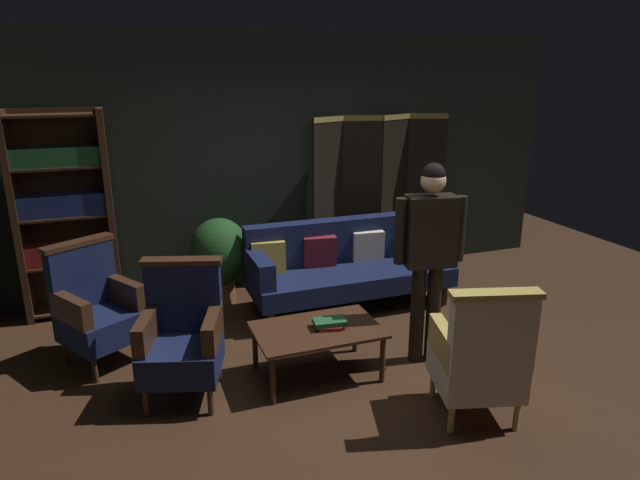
{
  "coord_description": "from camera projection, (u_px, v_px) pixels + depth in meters",
  "views": [
    {
      "loc": [
        -1.61,
        -3.59,
        2.38
      ],
      "look_at": [
        0.0,
        0.8,
        0.95
      ],
      "focal_mm": 31.05,
      "sensor_mm": 36.0,
      "label": 1
    }
  ],
  "objects": [
    {
      "name": "ground_plane",
      "position": [
        354.0,
        380.0,
        4.45
      ],
      "size": [
        10.0,
        10.0,
        0.0
      ],
      "primitive_type": "plane",
      "color": "#331E11"
    },
    {
      "name": "back_wall",
      "position": [
        270.0,
        162.0,
        6.24
      ],
      "size": [
        7.2,
        0.1,
        2.8
      ],
      "primitive_type": "cube",
      "color": "black",
      "rests_on": "ground_plane"
    },
    {
      "name": "folding_screen",
      "position": [
        378.0,
        193.0,
        6.61
      ],
      "size": [
        1.73,
        0.24,
        1.9
      ],
      "color": "black",
      "rests_on": "ground_plane"
    },
    {
      "name": "bookshelf",
      "position": [
        65.0,
        212.0,
        5.4
      ],
      "size": [
        0.9,
        0.32,
        2.05
      ],
      "color": "#382114",
      "rests_on": "ground_plane"
    },
    {
      "name": "velvet_couch",
      "position": [
        348.0,
        262.0,
        5.81
      ],
      "size": [
        2.12,
        0.78,
        0.88
      ],
      "color": "#382114",
      "rests_on": "ground_plane"
    },
    {
      "name": "coffee_table",
      "position": [
        317.0,
        334.0,
        4.42
      ],
      "size": [
        1.0,
        0.64,
        0.42
      ],
      "color": "#382114",
      "rests_on": "ground_plane"
    },
    {
      "name": "armchair_gilt_accent",
      "position": [
        480.0,
        356.0,
        3.83
      ],
      "size": [
        0.71,
        0.71,
        1.04
      ],
      "color": "tan",
      "rests_on": "ground_plane"
    },
    {
      "name": "armchair_wing_left",
      "position": [
        96.0,
        307.0,
        4.63
      ],
      "size": [
        0.79,
        0.79,
        1.04
      ],
      "color": "#382114",
      "rests_on": "ground_plane"
    },
    {
      "name": "armchair_wing_right",
      "position": [
        182.0,
        335.0,
        4.14
      ],
      "size": [
        0.73,
        0.72,
        1.04
      ],
      "color": "#382114",
      "rests_on": "ground_plane"
    },
    {
      "name": "standing_figure",
      "position": [
        429.0,
        246.0,
        4.48
      ],
      "size": [
        0.58,
        0.29,
        1.7
      ],
      "color": "black",
      "rests_on": "ground_plane"
    },
    {
      "name": "potted_plant",
      "position": [
        220.0,
        255.0,
        5.81
      ],
      "size": [
        0.63,
        0.63,
        0.92
      ],
      "color": "brown",
      "rests_on": "ground_plane"
    },
    {
      "name": "book_red_leather",
      "position": [
        329.0,
        326.0,
        4.42
      ],
      "size": [
        0.22,
        0.21,
        0.03
      ],
      "primitive_type": "cube",
      "rotation": [
        0.0,
        0.0,
        -0.23
      ],
      "color": "maroon",
      "rests_on": "coffee_table"
    },
    {
      "name": "book_green_cloth",
      "position": [
        330.0,
        322.0,
        4.4
      ],
      "size": [
        0.27,
        0.18,
        0.04
      ],
      "primitive_type": "cube",
      "rotation": [
        0.0,
        0.0,
        -0.12
      ],
      "color": "#1E4C28",
      "rests_on": "book_red_leather"
    }
  ]
}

